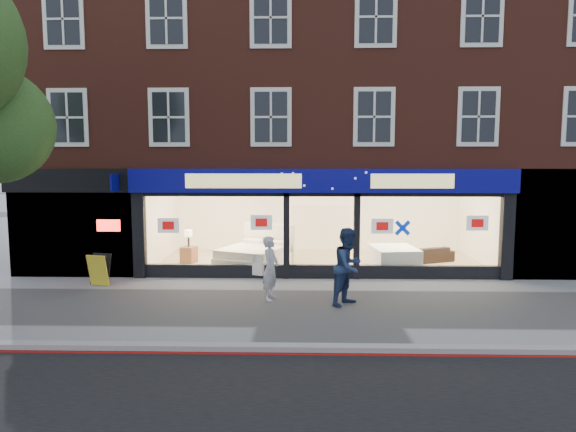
{
  "coord_description": "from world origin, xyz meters",
  "views": [
    {
      "loc": [
        -0.62,
        -12.18,
        3.56
      ],
      "look_at": [
        -0.99,
        2.5,
        1.95
      ],
      "focal_mm": 32.0,
      "sensor_mm": 36.0,
      "label": 1
    }
  ],
  "objects_px": {
    "pedestrian_grey": "(271,268)",
    "a_board": "(99,270)",
    "pedestrian_blue": "(349,266)",
    "mattress_stack": "(394,257)",
    "sofa": "(427,254)",
    "display_bed": "(255,255)"
  },
  "relations": [
    {
      "from": "pedestrian_grey",
      "to": "pedestrian_blue",
      "type": "xyz_separation_m",
      "value": [
        1.94,
        -0.39,
        0.14
      ]
    },
    {
      "from": "sofa",
      "to": "pedestrian_grey",
      "type": "bearing_deg",
      "value": 19.55
    },
    {
      "from": "sofa",
      "to": "pedestrian_blue",
      "type": "relative_size",
      "value": 0.93
    },
    {
      "from": "mattress_stack",
      "to": "pedestrian_blue",
      "type": "height_order",
      "value": "pedestrian_blue"
    },
    {
      "from": "mattress_stack",
      "to": "a_board",
      "type": "relative_size",
      "value": 2.0
    },
    {
      "from": "pedestrian_grey",
      "to": "pedestrian_blue",
      "type": "distance_m",
      "value": 1.99
    },
    {
      "from": "mattress_stack",
      "to": "sofa",
      "type": "bearing_deg",
      "value": 37.14
    },
    {
      "from": "sofa",
      "to": "pedestrian_blue",
      "type": "distance_m",
      "value": 5.89
    },
    {
      "from": "pedestrian_blue",
      "to": "pedestrian_grey",
      "type": "bearing_deg",
      "value": 118.12
    },
    {
      "from": "pedestrian_grey",
      "to": "mattress_stack",
      "type": "bearing_deg",
      "value": -30.35
    },
    {
      "from": "a_board",
      "to": "sofa",
      "type": "bearing_deg",
      "value": 31.6
    },
    {
      "from": "pedestrian_grey",
      "to": "a_board",
      "type": "bearing_deg",
      "value": 91.33
    },
    {
      "from": "mattress_stack",
      "to": "a_board",
      "type": "distance_m",
      "value": 8.99
    },
    {
      "from": "mattress_stack",
      "to": "a_board",
      "type": "height_order",
      "value": "a_board"
    },
    {
      "from": "pedestrian_grey",
      "to": "pedestrian_blue",
      "type": "height_order",
      "value": "pedestrian_blue"
    },
    {
      "from": "display_bed",
      "to": "pedestrian_grey",
      "type": "height_order",
      "value": "pedestrian_grey"
    },
    {
      "from": "display_bed",
      "to": "a_board",
      "type": "bearing_deg",
      "value": -126.59
    },
    {
      "from": "sofa",
      "to": "pedestrian_grey",
      "type": "height_order",
      "value": "pedestrian_grey"
    },
    {
      "from": "display_bed",
      "to": "sofa",
      "type": "bearing_deg",
      "value": 32.39
    },
    {
      "from": "pedestrian_blue",
      "to": "sofa",
      "type": "bearing_deg",
      "value": 6.9
    },
    {
      "from": "pedestrian_grey",
      "to": "display_bed",
      "type": "bearing_deg",
      "value": 27.5
    },
    {
      "from": "display_bed",
      "to": "sofa",
      "type": "relative_size",
      "value": 1.6
    }
  ]
}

